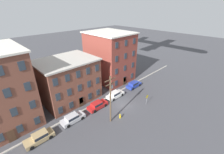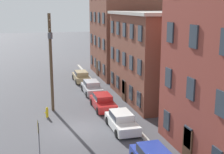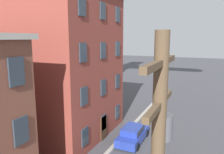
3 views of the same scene
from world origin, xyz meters
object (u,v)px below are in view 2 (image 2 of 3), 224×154
(car_red, at_px, (103,101))
(fire_hydrant, at_px, (47,112))
(car_white, at_px, (122,120))
(caution_sign, at_px, (38,132))
(car_silver, at_px, (92,87))
(car_tan, at_px, (81,76))
(utility_pole, at_px, (51,57))

(car_red, bearing_deg, fire_hydrant, -78.95)
(fire_hydrant, bearing_deg, car_red, 101.05)
(car_white, distance_m, caution_sign, 7.31)
(car_silver, relative_size, car_red, 1.00)
(car_tan, relative_size, caution_sign, 1.79)
(car_silver, bearing_deg, car_red, -0.73)
(car_silver, bearing_deg, utility_pole, -43.87)
(car_white, bearing_deg, car_red, -177.59)
(car_red, relative_size, fire_hydrant, 4.58)
(car_tan, xyz_separation_m, car_red, (11.81, 0.12, 0.00))
(fire_hydrant, bearing_deg, utility_pole, 159.38)
(car_tan, relative_size, car_silver, 1.00)
(caution_sign, bearing_deg, car_silver, 155.17)
(utility_pole, xyz_separation_m, fire_hydrant, (1.81, -0.68, -4.70))
(car_red, distance_m, utility_pole, 6.56)
(car_red, bearing_deg, car_white, 2.41)
(utility_pole, bearing_deg, car_white, 38.54)
(caution_sign, bearing_deg, fire_hydrant, 172.17)
(car_red, xyz_separation_m, caution_sign, (8.33, -6.46, 0.90))
(car_white, bearing_deg, caution_sign, -67.42)
(car_white, distance_m, utility_pole, 9.19)
(car_red, bearing_deg, utility_pole, -98.89)
(utility_pole, distance_m, fire_hydrant, 5.09)
(car_tan, xyz_separation_m, car_white, (17.36, 0.35, 0.00))
(car_red, distance_m, car_white, 5.55)
(car_tan, distance_m, utility_pole, 12.80)
(caution_sign, bearing_deg, utility_pole, 169.50)
(car_white, relative_size, caution_sign, 1.79)
(car_tan, height_order, car_silver, same)
(car_white, distance_m, fire_hydrant, 7.25)
(car_tan, distance_m, car_silver, 6.02)
(car_tan, bearing_deg, utility_pole, -22.86)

